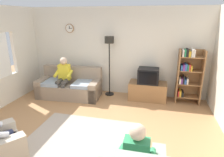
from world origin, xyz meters
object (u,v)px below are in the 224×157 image
tv (148,76)px  person_in_right_armchair (137,154)px  floor_lamp (109,50)px  bookshelf (188,74)px  tv_stand (147,91)px  person_on_couch (63,76)px  couch (70,87)px

tv → person_in_right_armchair: 3.26m
floor_lamp → bookshelf: bearing=-0.7°
tv_stand → person_in_right_armchair: size_ratio=0.98×
person_on_couch → person_in_right_armchair: 3.85m
bookshelf → floor_lamp: 2.38m
person_on_couch → couch: bearing=38.9°
couch → person_in_right_armchair: person_in_right_armchair is taller
bookshelf → person_on_couch: (-3.62, -0.50, -0.16)m
couch → tv_stand: 2.41m
couch → tv_stand: couch is taller
floor_lamp → person_in_right_armchair: 3.71m
tv → person_in_right_armchair: size_ratio=0.54×
tv_stand → person_on_couch: bearing=-170.4°
floor_lamp → person_on_couch: 1.60m
tv_stand → person_in_right_armchair: (0.05, -3.29, 0.34)m
floor_lamp → tv: bearing=-5.8°
couch → tv: tv is taller
person_in_right_armchair → couch: bearing=129.4°
tv_stand → person_in_right_armchair: bearing=-89.1°
tv_stand → floor_lamp: size_ratio=0.59×
tv → bookshelf: 1.10m
couch → person_on_couch: bearing=-141.1°
tv → floor_lamp: size_ratio=0.32×
floor_lamp → person_in_right_armchair: size_ratio=1.65×
tv → floor_lamp: bearing=174.2°
couch → tv_stand: size_ratio=1.77×
person_on_couch → person_in_right_armchair: bearing=-48.0°
bookshelf → person_on_couch: bearing=-172.2°
tv_stand → person_on_couch: (-2.52, -0.43, 0.43)m
couch → tv: (2.39, 0.29, 0.44)m
couch → floor_lamp: (1.18, 0.42, 1.14)m
tv_stand → floor_lamp: bearing=175.3°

